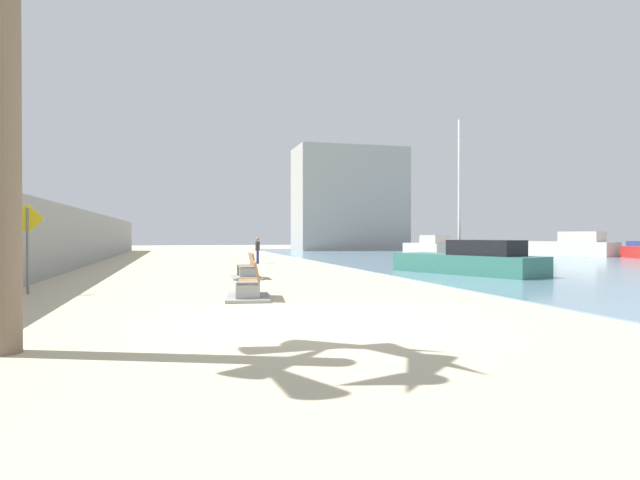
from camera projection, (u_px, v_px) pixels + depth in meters
ground_plane at (224, 267)px, 27.89m from camera, size 120.00×120.00×0.00m
seawall at (68, 238)px, 25.95m from camera, size 0.80×64.00×3.00m
water_bay at (605, 261)px, 34.06m from camera, size 36.00×68.00×0.04m
bench_near at (249, 290)px, 13.99m from camera, size 1.37×2.23×0.98m
bench_far at (247, 272)px, 20.53m from camera, size 1.17×2.13×0.98m
person_walking at (258, 249)px, 30.86m from camera, size 0.29×0.49×1.53m
boat_distant at (571, 246)px, 42.61m from camera, size 3.24×8.04×1.90m
boat_far_right at (469, 261)px, 22.29m from camera, size 4.23×6.98×6.53m
boat_outer at (430, 247)px, 43.42m from camera, size 2.06×6.02×1.61m
pedestrian_sign at (28, 238)px, 14.97m from camera, size 0.85×0.08×2.54m
harbor_building at (350, 199)px, 59.01m from camera, size 12.00×6.00×11.20m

